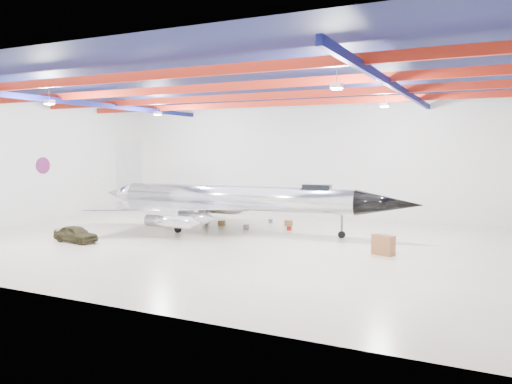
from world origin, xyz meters
The scene contains 16 objects.
floor centered at (0.00, 0.00, 0.00)m, with size 40.00×40.00×0.00m, color beige.
wall_back centered at (0.00, 15.00, 5.50)m, with size 40.00×40.00×0.00m, color silver.
wall_left centered at (-20.00, 0.00, 5.50)m, with size 30.00×30.00×0.00m, color silver.
ceiling centered at (0.00, 0.00, 11.00)m, with size 40.00×40.00×0.00m, color #0A0F38.
ceiling_structure centered at (0.00, 0.00, 10.32)m, with size 39.50×29.50×1.08m.
wall_roundel centered at (-19.94, 2.00, 5.00)m, with size 1.50×1.50×0.10m, color #B21414.
jet_aircraft centered at (-1.22, 4.01, 2.39)m, with size 26.73×16.21×7.28m.
jeep centered at (-9.01, -5.00, 0.59)m, with size 1.39×3.45×1.18m, color #34301A.
desk centered at (11.30, 0.12, 0.61)m, with size 1.34×0.67×1.23m, color brown.
crate_ply centered at (-7.69, 4.19, 0.16)m, with size 0.46×0.36×0.32m, color olive.
engine_drum centered at (-0.62, 4.91, 0.21)m, with size 0.47×0.47×0.42m, color #59595B.
parts_bin centered at (1.66, 8.43, 0.23)m, with size 0.67×0.54×0.47m, color olive.
crate_small centered at (-9.53, 8.84, 0.12)m, with size 0.34×0.27×0.24m, color #59595B.
tool_chest centered at (2.61, 6.20, 0.18)m, with size 0.40×0.40×0.36m, color maroon.
oil_barrel centered at (-3.57, 6.12, 0.20)m, with size 0.57×0.45×0.40m, color olive.
spares_box centered at (-0.33, 9.13, 0.17)m, with size 0.38×0.38×0.35m, color #59595B.
Camera 1 is at (17.35, -30.65, 6.56)m, focal length 35.00 mm.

